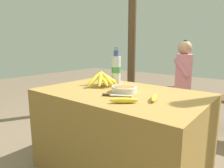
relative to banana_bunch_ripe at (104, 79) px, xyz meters
The scene contains 10 objects.
market_counter 0.49m from the banana_bunch_ripe, 18.46° to the right, with size 1.34×0.85×0.71m.
banana_bunch_ripe is the anchor object (origin of this frame).
serving_bowl 0.29m from the banana_bunch_ripe, 14.04° to the right, with size 0.21×0.21×0.05m.
water_bottle 0.22m from the banana_bunch_ripe, 94.60° to the left, with size 0.09×0.09×0.36m.
loose_banana_front 0.57m from the banana_bunch_ripe, 35.89° to the right, with size 0.17×0.15×0.04m.
loose_banana_side 0.60m from the banana_bunch_ripe, 14.16° to the right, with size 0.10×0.19×0.04m.
knife 0.39m from the banana_bunch_ripe, 39.07° to the right, with size 0.21×0.12×0.02m.
wooden_bench 1.47m from the banana_bunch_ripe, 70.96° to the left, with size 1.43×0.32×0.46m.
seated_vendor 1.32m from the banana_bunch_ripe, 80.13° to the left, with size 0.47×0.43×1.16m.
support_post_near 1.95m from the banana_bunch_ripe, 115.64° to the left, with size 0.14×0.14×2.65m.
Camera 1 is at (0.95, -1.28, 1.08)m, focal length 32.00 mm.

